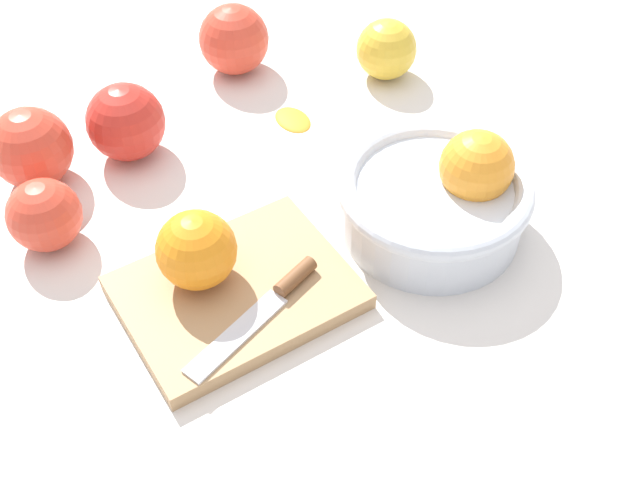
% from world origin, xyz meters
% --- Properties ---
extents(ground_plane, '(2.40, 2.40, 0.00)m').
position_xyz_m(ground_plane, '(0.00, 0.00, 0.00)').
color(ground_plane, silver).
extents(bowl, '(0.19, 0.19, 0.11)m').
position_xyz_m(bowl, '(-0.12, 0.13, 0.04)').
color(bowl, silver).
rests_on(bowl, ground_plane).
extents(cutting_board, '(0.21, 0.17, 0.02)m').
position_xyz_m(cutting_board, '(0.08, 0.09, 0.01)').
color(cutting_board, tan).
rests_on(cutting_board, ground_plane).
extents(orange_on_board, '(0.07, 0.07, 0.07)m').
position_xyz_m(orange_on_board, '(0.10, 0.06, 0.05)').
color(orange_on_board, orange).
rests_on(orange_on_board, cutting_board).
extents(knife, '(0.15, 0.06, 0.01)m').
position_xyz_m(knife, '(0.07, 0.13, 0.02)').
color(knife, silver).
rests_on(knife, cutting_board).
extents(apple_front_right, '(0.08, 0.08, 0.08)m').
position_xyz_m(apple_front_right, '(0.06, -0.15, 0.04)').
color(apple_front_right, red).
rests_on(apple_front_right, ground_plane).
extents(apple_front_right_2, '(0.07, 0.07, 0.07)m').
position_xyz_m(apple_front_right_2, '(0.19, -0.08, 0.04)').
color(apple_front_right_2, '#D6422D').
rests_on(apple_front_right_2, ground_plane).
extents(apple_front_left, '(0.07, 0.07, 0.07)m').
position_xyz_m(apple_front_left, '(-0.25, -0.10, 0.04)').
color(apple_front_left, gold).
rests_on(apple_front_left, ground_plane).
extents(apple_front_left_2, '(0.08, 0.08, 0.08)m').
position_xyz_m(apple_front_left_2, '(-0.11, -0.22, 0.04)').
color(apple_front_left_2, '#D6422D').
rests_on(apple_front_left_2, ground_plane).
extents(apple_front_right_3, '(0.08, 0.08, 0.08)m').
position_xyz_m(apple_front_right_3, '(0.16, -0.17, 0.04)').
color(apple_front_right_3, '#D6422D').
rests_on(apple_front_right_3, ground_plane).
extents(citrus_peel, '(0.04, 0.05, 0.01)m').
position_xyz_m(citrus_peel, '(-0.11, -0.09, 0.00)').
color(citrus_peel, orange).
rests_on(citrus_peel, ground_plane).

